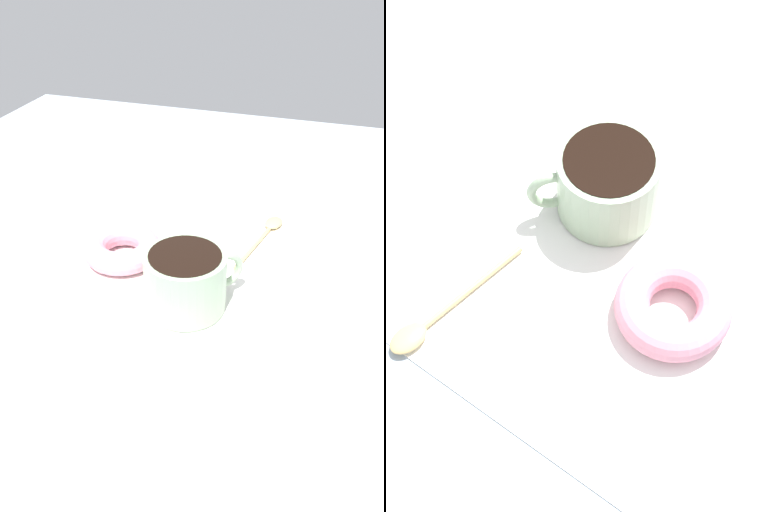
{
  "view_description": "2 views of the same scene",
  "coord_description": "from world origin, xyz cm",
  "views": [
    {
      "loc": [
        53.23,
        16.09,
        38.31
      ],
      "look_at": [
        2.95,
        0.06,
        2.3
      ],
      "focal_mm": 35.0,
      "sensor_mm": 36.0,
      "label": 1
    },
    {
      "loc": [
        -29.28,
        -21.21,
        67.82
      ],
      "look_at": [
        2.95,
        0.06,
        2.3
      ],
      "focal_mm": 60.0,
      "sensor_mm": 36.0,
      "label": 2
    }
  ],
  "objects": [
    {
      "name": "napkin",
      "position": [
        2.95,
        0.06,
        0.15
      ],
      "size": [
        32.82,
        32.82,
        0.3
      ],
      "primitive_type": "cube",
      "rotation": [
        0.0,
        0.0,
        -0.04
      ],
      "color": "white",
      "rests_on": "ground_plane"
    },
    {
      "name": "ground_plane",
      "position": [
        0.0,
        0.0,
        -1.0
      ],
      "size": [
        120.0,
        120.0,
        2.0
      ],
      "primitive_type": "cube",
      "color": "#99A8B7"
    },
    {
      "name": "coffee_cup",
      "position": [
        10.08,
        1.67,
        4.02
      ],
      "size": [
        10.17,
        10.57,
        7.14
      ],
      "color": "#9EB793",
      "rests_on": "napkin"
    },
    {
      "name": "spoon",
      "position": [
        -8.98,
        7.76,
        0.69
      ],
      "size": [
        14.88,
        4.61,
        0.9
      ],
      "color": "#D8B772",
      "rests_on": "napkin"
    },
    {
      "name": "donut",
      "position": [
        3.46,
        -9.48,
        1.87
      ],
      "size": [
        10.33,
        10.33,
        3.14
      ],
      "primitive_type": "torus",
      "color": "pink",
      "rests_on": "napkin"
    }
  ]
}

